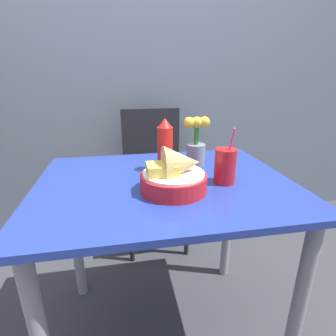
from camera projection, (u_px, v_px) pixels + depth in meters
The scene contains 8 objects.
ground_plane at pixel (165, 329), 1.25m from camera, with size 12.00×12.00×0.00m, color #38383D.
wall_window at pixel (138, 50), 1.79m from camera, with size 7.00×0.06×2.60m.
dining_table at pixel (165, 211), 1.03m from camera, with size 0.95×0.73×0.76m.
chair_far_window at pixel (153, 166), 1.81m from camera, with size 0.40×0.40×0.92m.
food_basket at pixel (176, 175), 0.89m from camera, with size 0.23×0.23×0.16m.
ketchup_bottle at pixel (165, 146), 1.06m from camera, with size 0.06×0.06×0.22m.
drink_cup at pixel (225, 167), 0.95m from camera, with size 0.08×0.08×0.21m.
flower_vase at pixel (196, 144), 1.13m from camera, with size 0.11×0.08×0.21m.
Camera 1 is at (-0.15, -0.90, 1.15)m, focal length 28.00 mm.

